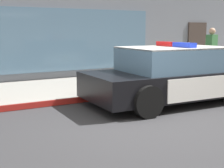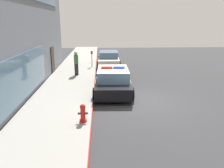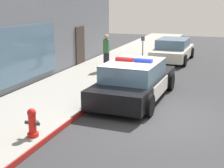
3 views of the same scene
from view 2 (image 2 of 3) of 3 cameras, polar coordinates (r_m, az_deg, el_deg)
name	(u,v)px [view 2 (image 2 of 3)]	position (r m, az deg, el deg)	size (l,w,h in m)	color
ground	(138,102)	(11.47, 6.56, -4.56)	(48.00, 48.00, 0.00)	#303033
sidewalk	(60,102)	(11.47, -12.94, -4.48)	(48.00, 3.21, 0.15)	gray
curb_red_paint	(93,101)	(11.30, -4.80, -4.43)	(28.80, 0.04, 0.14)	maroon
police_cruiser	(113,80)	(12.88, 0.21, 0.98)	(4.87, 2.24, 1.49)	black
fire_hydrant	(83,113)	(8.86, -7.38, -7.35)	(0.34, 0.39, 0.73)	red
car_down_street	(109,59)	(20.73, -0.85, 6.47)	(4.38, 2.13, 1.29)	silver
pedestrian_on_sidewalk	(76,63)	(16.47, -9.05, 5.21)	(0.45, 0.34, 1.71)	#23232D
parking_meter	(92,56)	(19.42, -5.14, 7.12)	(0.12, 0.18, 1.34)	slate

